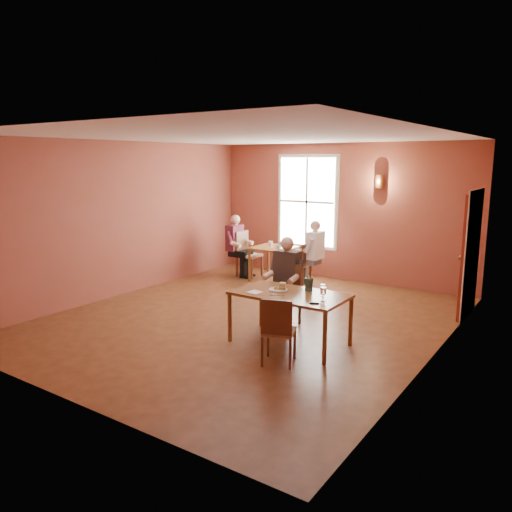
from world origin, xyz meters
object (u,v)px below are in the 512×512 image
Objects in this scene: diner_white at (300,254)px; diner_maroon at (248,247)px; main_table at (290,318)px; chair_diner_white at (299,263)px; chair_diner_maroon at (249,254)px; chair_empty at (279,330)px; second_table at (273,264)px; chair_diner_main at (283,296)px; diner_main at (282,285)px.

diner_maroon is at bearing 90.00° from diner_white.
main_table is 3.58m from chair_diner_white.
chair_diner_maroon is (-1.33, 0.00, -0.15)m from diner_white.
diner_white is at bearing 90.00° from diner_maroon.
chair_empty is at bearing -70.57° from main_table.
diner_maroon reaches higher than second_table.
chair_diner_white is 1.30m from chair_diner_maroon.
chair_diner_main is 2.77m from diner_white.
chair_diner_main is at bearing 127.57° from main_table.
second_table is at bearing 90.00° from diner_white.
second_table is 0.67m from chair_diner_maroon.
diner_maroon reaches higher than chair_diner_white.
chair_diner_white is at bearing -66.03° from chair_diner_main.
main_table is 3.58m from diner_white.
diner_white is 1.30× the size of chair_diner_maroon.
diner_maroon reaches higher than chair_empty.
diner_main is (0.00, -0.03, 0.19)m from chair_diner_main.
diner_maroon is at bearing -46.25° from diner_main.
diner_maroon is at bearing 180.00° from second_table.
diner_maroon is (-2.46, 2.57, 0.00)m from diner_main.
chair_empty is 1.07× the size of second_table.
chair_empty is at bearing 39.29° from chair_diner_maroon.
chair_diner_white is at bearing 117.06° from main_table.
chair_diner_maroon is 0.76× the size of diner_maroon.
chair_diner_white is 0.88× the size of chair_diner_maroon.
diner_maroon is at bearing 90.00° from chair_diner_white.
main_table is 1.57× the size of chair_diner_maroon.
second_table is at bearing 102.48° from chair_empty.
diner_white is (-1.10, 2.57, -0.01)m from diner_main.
chair_diner_white is (-1.63, 3.19, 0.08)m from main_table.
second_table is 0.66m from chair_diner_white.
chair_diner_main is 0.96× the size of chair_diner_maroon.
chair_empty is at bearing 39.55° from diner_maroon.
main_table is at bearing -152.94° from chair_diner_white.
diner_maroon is (-1.33, 0.00, 0.23)m from chair_diner_white.
main_table is 3.92m from second_table.
chair_diner_white reaches higher than second_table.
diner_main is 3.54m from chair_diner_maroon.
diner_main is at bearing -156.28° from chair_diner_white.
chair_diner_maroon is at bearing -46.60° from diner_main.
diner_maroon reaches higher than chair_diner_maroon.
chair_empty is 4.30m from diner_white.
second_table is (-2.28, 3.19, -0.01)m from main_table.
chair_diner_main is 3.51m from chair_diner_maroon.
chair_diner_white is 1.35m from diner_maroon.
chair_diner_white is (-1.13, 2.54, -0.04)m from chair_diner_main.
chair_diner_main is at bearing -54.98° from second_table.
chair_empty is 0.68× the size of diner_white.
main_table is 1.21× the size of diner_white.
main_table is 1.64× the size of chair_diner_main.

